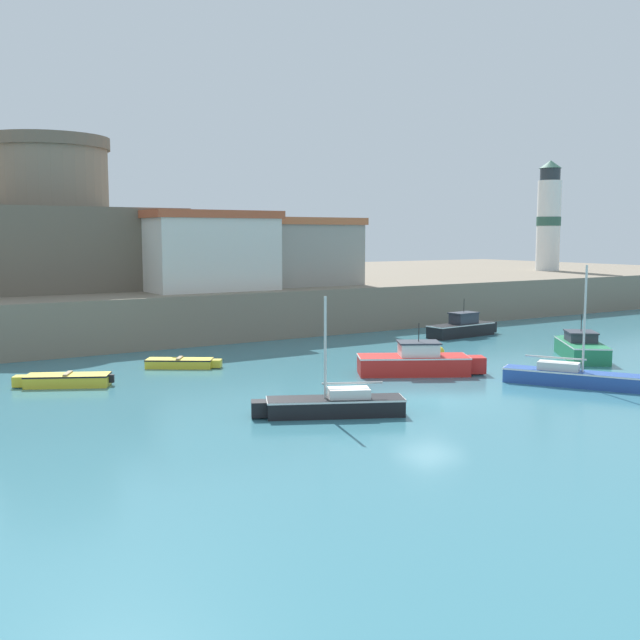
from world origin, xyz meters
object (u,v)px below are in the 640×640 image
object	(u,v)px
motorboat_green_6	(581,348)
fortress	(52,236)
dinghy_yellow_1	(65,380)
dinghy_yellow_2	(182,363)
motorboat_black_7	(463,328)
harbor_shed_mid_row	(301,251)
sailboat_blue_0	(573,376)
motorboat_red_5	(417,362)
lighthouse	(549,218)
sailboat_black_3	(333,404)
harbor_shed_near_wharf	(210,250)
mooring_buoy	(439,352)

from	to	relation	value
motorboat_green_6	fortress	bearing A→B (deg)	128.07
dinghy_yellow_1	dinghy_yellow_2	bearing A→B (deg)	15.30
dinghy_yellow_2	dinghy_yellow_1	bearing A→B (deg)	-164.70
motorboat_black_7	harbor_shed_mid_row	bearing A→B (deg)	119.91
motorboat_green_6	harbor_shed_mid_row	size ratio (longest dim) A/B	0.72
sailboat_blue_0	harbor_shed_mid_row	bearing A→B (deg)	87.59
dinghy_yellow_2	motorboat_green_6	bearing A→B (deg)	-24.29
sailboat_blue_0	motorboat_black_7	xyz separation A→B (m)	(7.16, 14.78, 0.15)
dinghy_yellow_2	motorboat_red_5	size ratio (longest dim) A/B	0.60
sailboat_blue_0	lighthouse	size ratio (longest dim) A/B	0.54
harbor_shed_mid_row	motorboat_green_6	bearing A→B (deg)	-75.21
sailboat_black_3	fortress	size ratio (longest dim) A/B	0.38
fortress	dinghy_yellow_2	bearing A→B (deg)	-84.08
dinghy_yellow_1	dinghy_yellow_2	size ratio (longest dim) A/B	1.14
dinghy_yellow_2	motorboat_black_7	world-z (taller)	motorboat_black_7
motorboat_black_7	harbor_shed_near_wharf	world-z (taller)	harbor_shed_near_wharf
motorboat_red_5	lighthouse	world-z (taller)	lighthouse
lighthouse	harbor_shed_mid_row	world-z (taller)	lighthouse
motorboat_green_6	harbor_shed_near_wharf	bearing A→B (deg)	125.47
dinghy_yellow_1	mooring_buoy	xyz separation A→B (m)	(19.46, -2.66, -0.02)
fortress	harbor_shed_near_wharf	distance (m)	11.72
dinghy_yellow_2	lighthouse	size ratio (longest dim) A/B	0.33
motorboat_red_5	motorboat_green_6	bearing A→B (deg)	-5.77
sailboat_blue_0	sailboat_black_3	bearing A→B (deg)	174.70
fortress	harbor_shed_mid_row	bearing A→B (deg)	-23.01
sailboat_black_3	fortress	world-z (taller)	fortress
dinghy_yellow_1	motorboat_green_6	distance (m)	26.61
sailboat_blue_0	mooring_buoy	world-z (taller)	sailboat_blue_0
dinghy_yellow_2	motorboat_red_5	bearing A→B (deg)	-40.85
dinghy_yellow_1	harbor_shed_mid_row	world-z (taller)	harbor_shed_mid_row
mooring_buoy	harbor_shed_near_wharf	bearing A→B (deg)	116.77
harbor_shed_near_wharf	harbor_shed_mid_row	world-z (taller)	harbor_shed_near_wharf
sailboat_blue_0	harbor_shed_near_wharf	xyz separation A→B (m)	(-6.93, 23.66, 5.23)
motorboat_green_6	harbor_shed_mid_row	world-z (taller)	harbor_shed_mid_row
dinghy_yellow_2	fortress	world-z (taller)	fortress
sailboat_black_3	motorboat_red_5	distance (m)	9.27
dinghy_yellow_1	fortress	xyz separation A→B (m)	(4.20, 20.23, 6.31)
sailboat_black_3	mooring_buoy	world-z (taller)	sailboat_black_3
motorboat_red_5	fortress	world-z (taller)	fortress
dinghy_yellow_2	motorboat_red_5	xyz separation A→B (m)	(8.94, -7.73, 0.34)
motorboat_red_5	mooring_buoy	world-z (taller)	motorboat_red_5
dinghy_yellow_2	mooring_buoy	distance (m)	14.02
sailboat_black_3	lighthouse	size ratio (longest dim) A/B	0.50
dinghy_yellow_2	motorboat_green_6	size ratio (longest dim) A/B	0.66
dinghy_yellow_1	fortress	size ratio (longest dim) A/B	0.28
dinghy_yellow_2	harbor_shed_mid_row	size ratio (longest dim) A/B	0.48
motorboat_black_7	harbor_shed_near_wharf	bearing A→B (deg)	147.79
dinghy_yellow_2	mooring_buoy	bearing A→B (deg)	-18.02
sailboat_blue_0	dinghy_yellow_2	xyz separation A→B (m)	(-13.01, 13.61, -0.17)
motorboat_black_7	harbor_shed_mid_row	world-z (taller)	harbor_shed_mid_row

